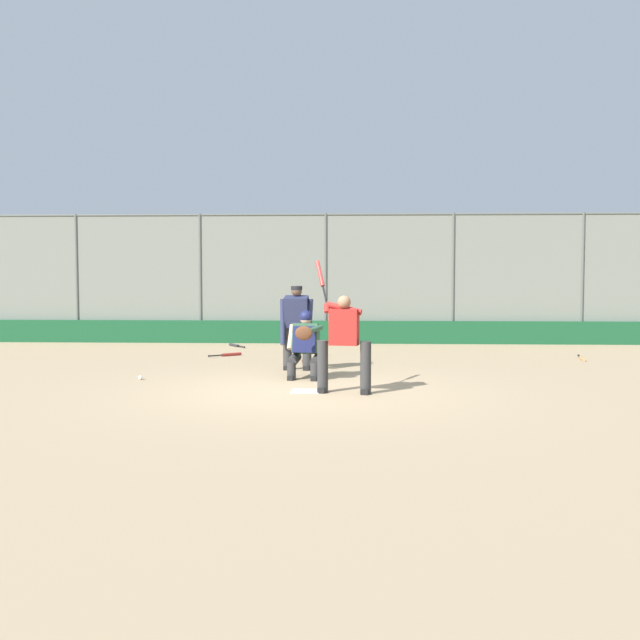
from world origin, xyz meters
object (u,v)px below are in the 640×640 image
Objects in this scene: batter_at_plate at (343,340)px; spare_bat_by_padding at (235,345)px; fielding_glove_on_dirt at (309,361)px; umpire_home at (297,325)px; spare_bat_near_backstop at (582,358)px; spare_bat_third_base_side at (287,345)px; catcher_behind_plate at (305,343)px; baseball_loose at (141,378)px; spare_bat_first_base_side at (229,355)px.

spare_bat_by_padding is (2.81, -7.11, -0.78)m from batter_at_plate.
spare_bat_by_padding is 3.98m from fielding_glove_on_dirt.
umpire_home reaches higher than fielding_glove_on_dirt.
batter_at_plate reaches higher than spare_bat_near_backstop.
batter_at_plate is at bearing 158.70° from spare_bat_third_base_side.
catcher_behind_plate is 1.33× the size of spare_bat_near_backstop.
batter_at_plate reaches higher than umpire_home.
fielding_glove_on_dirt reaches higher than baseball_loose.
spare_bat_by_padding is 2.13× the size of fielding_glove_on_dirt.
catcher_behind_plate is at bearing 155.09° from spare_bat_third_base_side.
umpire_home is at bearing -151.41° from baseball_loose.
spare_bat_third_base_side is at bearing -68.26° from batter_at_plate.
spare_bat_first_base_side is at bearing -48.96° from umpire_home.
spare_bat_by_padding is at bearing -58.84° from fielding_glove_on_dirt.
batter_at_plate reaches higher than baseball_loose.
catcher_behind_plate reaches higher than fielding_glove_on_dirt.
batter_at_plate reaches higher than spare_bat_by_padding.
spare_bat_first_base_side is (1.92, -3.49, -0.58)m from catcher_behind_plate.
umpire_home is 4.83× the size of fielding_glove_on_dirt.
spare_bat_near_backstop is 7.01m from spare_bat_third_base_side.
spare_bat_third_base_side is 1.13× the size of spare_bat_first_base_side.
spare_bat_by_padding is 5.89m from baseball_loose.
spare_bat_by_padding is at bearing 56.99° from spare_bat_first_base_side.
batter_at_plate reaches higher than spare_bat_first_base_side.
baseball_loose is (8.50, 3.38, 0.00)m from spare_bat_near_backstop.
catcher_behind_plate is at bearing -51.73° from spare_bat_near_backstop.
umpire_home reaches higher than spare_bat_first_base_side.
baseball_loose reaches higher than spare_bat_first_base_side.
spare_bat_third_base_side is 2.49m from spare_bat_first_base_side.
fielding_glove_on_dirt is at bearing 159.02° from spare_bat_third_base_side.
spare_bat_first_base_side is 9.00× the size of baseball_loose.
fielding_glove_on_dirt is (-2.06, 3.40, 0.03)m from spare_bat_by_padding.
spare_bat_near_backstop and spare_bat_third_base_side have the same top height.
catcher_behind_plate reaches higher than spare_bat_by_padding.
umpire_home reaches higher than baseball_loose.
batter_at_plate is at bearing 122.51° from catcher_behind_plate.
catcher_behind_plate is 0.74× the size of umpire_home.
catcher_behind_plate is 1.21m from umpire_home.
batter_at_plate is 5.70m from spare_bat_first_base_side.
umpire_home reaches higher than spare_bat_third_base_side.
baseball_loose is at bearing 33.77° from umpire_home.
baseball_loose is at bearing -142.12° from spare_bat_first_base_side.
batter_at_plate is 3.81m from baseball_loose.
catcher_behind_plate reaches higher than spare_bat_first_base_side.
spare_bat_near_backstop is at bearing -156.37° from umpire_home.
batter_at_plate is 1.71× the size of catcher_behind_plate.
batter_at_plate is 3.06× the size of spare_bat_first_base_side.
catcher_behind_plate is 1.58× the size of spare_bat_third_base_side.
catcher_behind_plate is 16.08× the size of baseball_loose.
batter_at_plate is 7.68m from spare_bat_by_padding.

